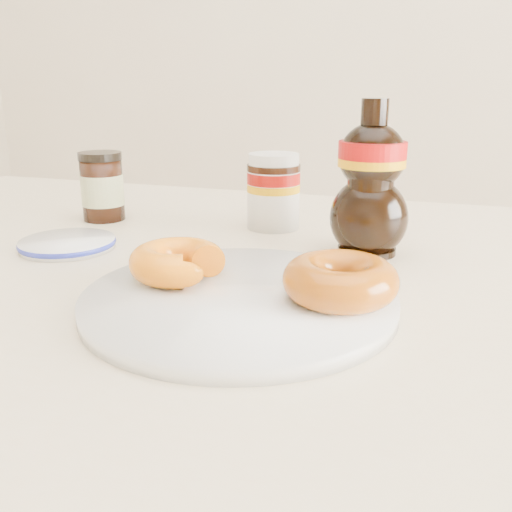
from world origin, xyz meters
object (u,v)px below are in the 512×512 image
(donut_bitten, at_px, (177,262))
(nutella_jar, at_px, (273,188))
(plate, at_px, (239,299))
(blue_rim_saucer, at_px, (67,243))
(syrup_bottle, at_px, (371,179))
(dining_table, at_px, (231,338))
(donut_whole, at_px, (340,280))
(dark_jar, at_px, (102,187))

(donut_bitten, height_order, nutella_jar, nutella_jar)
(plate, relative_size, blue_rim_saucer, 2.44)
(syrup_bottle, bearing_deg, dining_table, -140.04)
(plate, bearing_deg, blue_rim_saucer, 157.11)
(donut_whole, bearing_deg, nutella_jar, 117.38)
(donut_bitten, distance_m, nutella_jar, 0.28)
(donut_bitten, distance_m, syrup_bottle, 0.26)
(donut_whole, distance_m, nutella_jar, 0.32)
(dining_table, height_order, dark_jar, dark_jar)
(donut_whole, bearing_deg, blue_rim_saucer, 164.33)
(plate, xyz_separation_m, syrup_bottle, (0.09, 0.21, 0.08))
(donut_bitten, bearing_deg, nutella_jar, 61.80)
(plate, relative_size, syrup_bottle, 1.59)
(dining_table, xyz_separation_m, plate, (0.05, -0.10, 0.09))
(plate, xyz_separation_m, blue_rim_saucer, (-0.27, 0.11, -0.00))
(plate, distance_m, blue_rim_saucer, 0.29)
(plate, height_order, dark_jar, dark_jar)
(plate, height_order, syrup_bottle, syrup_bottle)
(donut_bitten, height_order, blue_rim_saucer, donut_bitten)
(dining_table, relative_size, donut_bitten, 14.80)
(syrup_bottle, distance_m, blue_rim_saucer, 0.38)
(blue_rim_saucer, bearing_deg, plate, -22.89)
(donut_bitten, distance_m, donut_whole, 0.16)
(donut_bitten, height_order, syrup_bottle, syrup_bottle)
(blue_rim_saucer, bearing_deg, donut_whole, -15.67)
(donut_bitten, relative_size, blue_rim_saucer, 0.80)
(donut_whole, height_order, nutella_jar, nutella_jar)
(dining_table, bearing_deg, syrup_bottle, 39.96)
(donut_bitten, bearing_deg, dining_table, 47.43)
(dining_table, height_order, plate, plate)
(syrup_bottle, distance_m, dark_jar, 0.40)
(dining_table, xyz_separation_m, syrup_bottle, (0.13, 0.11, 0.17))
(dining_table, relative_size, nutella_jar, 13.34)
(dining_table, distance_m, donut_bitten, 0.14)
(donut_bitten, relative_size, donut_whole, 0.92)
(dark_jar, bearing_deg, nutella_jar, 7.08)
(syrup_bottle, height_order, dark_jar, syrup_bottle)
(dining_table, relative_size, plate, 4.83)
(dark_jar, bearing_deg, donut_bitten, -45.33)
(nutella_jar, relative_size, syrup_bottle, 0.58)
(donut_whole, xyz_separation_m, syrup_bottle, (-0.00, 0.20, 0.06))
(plate, xyz_separation_m, donut_whole, (0.09, 0.01, 0.02))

